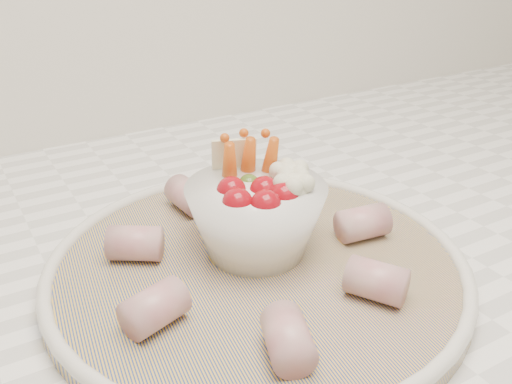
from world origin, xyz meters
TOP-DOWN VIEW (x-y plane):
  - serving_platter at (-0.01, 1.35)m, footprint 0.40×0.40m
  - veggie_bowl at (-0.01, 1.37)m, footprint 0.12×0.12m
  - cured_meat_rolls at (-0.02, 1.35)m, footprint 0.26×0.28m

SIDE VIEW (x-z plane):
  - serving_platter at x=-0.01m, z-range 0.92..0.94m
  - cured_meat_rolls at x=-0.02m, z-range 0.94..0.97m
  - veggie_bowl at x=-0.01m, z-range 0.92..1.02m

